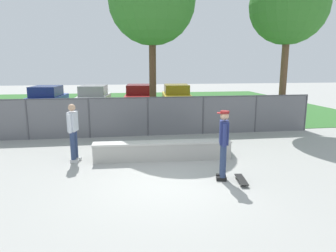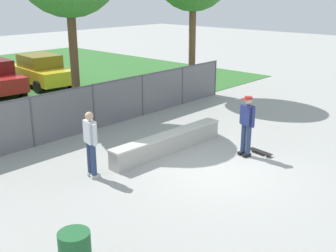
{
  "view_description": "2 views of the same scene",
  "coord_description": "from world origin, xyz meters",
  "px_view_note": "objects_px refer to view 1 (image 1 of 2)",
  "views": [
    {
      "loc": [
        -1.07,
        -7.38,
        3.0
      ],
      "look_at": [
        0.26,
        1.38,
        1.21
      ],
      "focal_mm": 32.72,
      "sensor_mm": 36.0,
      "label": 1
    },
    {
      "loc": [
        -8.8,
        -6.28,
        4.75
      ],
      "look_at": [
        -0.15,
        1.66,
        0.97
      ],
      "focal_mm": 44.71,
      "sensor_mm": 36.0,
      "label": 2
    }
  ],
  "objects_px": {
    "car_yellow": "(177,97)",
    "skateboarder": "(224,142)",
    "concrete_ledge": "(163,151)",
    "skateboard": "(241,180)",
    "car_white": "(94,98)",
    "tree_near_left": "(152,1)",
    "tree_near_right": "(289,6)",
    "car_red": "(139,97)",
    "car_blue": "(46,99)",
    "bystander": "(73,130)"
  },
  "relations": [
    {
      "from": "concrete_ledge",
      "to": "car_blue",
      "type": "distance_m",
      "value": 12.51
    },
    {
      "from": "car_red",
      "to": "car_yellow",
      "type": "xyz_separation_m",
      "value": [
        2.55,
        -0.22,
        0.0
      ]
    },
    {
      "from": "skateboarder",
      "to": "car_blue",
      "type": "xyz_separation_m",
      "value": [
        -7.31,
        12.9,
        -0.19
      ]
    },
    {
      "from": "skateboarder",
      "to": "concrete_ledge",
      "type": "bearing_deg",
      "value": 124.56
    },
    {
      "from": "car_blue",
      "to": "car_red",
      "type": "height_order",
      "value": "same"
    },
    {
      "from": "skateboard",
      "to": "car_yellow",
      "type": "distance_m",
      "value": 13.51
    },
    {
      "from": "tree_near_right",
      "to": "car_blue",
      "type": "bearing_deg",
      "value": 151.64
    },
    {
      "from": "skateboarder",
      "to": "car_blue",
      "type": "distance_m",
      "value": 14.83
    },
    {
      "from": "skateboard",
      "to": "tree_near_right",
      "type": "distance_m",
      "value": 9.72
    },
    {
      "from": "car_white",
      "to": "car_yellow",
      "type": "xyz_separation_m",
      "value": [
        5.54,
        0.14,
        0.0
      ]
    },
    {
      "from": "car_yellow",
      "to": "skateboarder",
      "type": "bearing_deg",
      "value": -94.94
    },
    {
      "from": "tree_near_left",
      "to": "car_white",
      "type": "distance_m",
      "value": 8.49
    },
    {
      "from": "skateboard",
      "to": "car_blue",
      "type": "distance_m",
      "value": 15.3
    },
    {
      "from": "concrete_ledge",
      "to": "car_white",
      "type": "distance_m",
      "value": 11.55
    },
    {
      "from": "concrete_ledge",
      "to": "skateboard",
      "type": "height_order",
      "value": "concrete_ledge"
    },
    {
      "from": "concrete_ledge",
      "to": "skateboarder",
      "type": "height_order",
      "value": "skateboarder"
    },
    {
      "from": "skateboard",
      "to": "car_white",
      "type": "distance_m",
      "value": 14.2
    },
    {
      "from": "skateboarder",
      "to": "car_yellow",
      "type": "height_order",
      "value": "skateboarder"
    },
    {
      "from": "tree_near_left",
      "to": "car_red",
      "type": "height_order",
      "value": "tree_near_left"
    },
    {
      "from": "car_blue",
      "to": "bystander",
      "type": "relative_size",
      "value": 2.39
    },
    {
      "from": "tree_near_left",
      "to": "car_red",
      "type": "relative_size",
      "value": 1.77
    },
    {
      "from": "tree_near_left",
      "to": "car_blue",
      "type": "bearing_deg",
      "value": 136.09
    },
    {
      "from": "concrete_ledge",
      "to": "skateboard",
      "type": "relative_size",
      "value": 5.36
    },
    {
      "from": "concrete_ledge",
      "to": "skateboarder",
      "type": "relative_size",
      "value": 2.39
    },
    {
      "from": "tree_near_left",
      "to": "car_white",
      "type": "bearing_deg",
      "value": 118.21
    },
    {
      "from": "tree_near_left",
      "to": "car_yellow",
      "type": "relative_size",
      "value": 1.77
    },
    {
      "from": "tree_near_right",
      "to": "skateboard",
      "type": "bearing_deg",
      "value": -125.13
    },
    {
      "from": "skateboard",
      "to": "car_blue",
      "type": "bearing_deg",
      "value": 120.4
    },
    {
      "from": "tree_near_right",
      "to": "skateboarder",
      "type": "bearing_deg",
      "value": -128.74
    },
    {
      "from": "concrete_ledge",
      "to": "tree_near_left",
      "type": "bearing_deg",
      "value": 87.6
    },
    {
      "from": "concrete_ledge",
      "to": "car_yellow",
      "type": "relative_size",
      "value": 1.01
    },
    {
      "from": "concrete_ledge",
      "to": "car_yellow",
      "type": "distance_m",
      "value": 11.54
    },
    {
      "from": "skateboard",
      "to": "car_red",
      "type": "height_order",
      "value": "car_red"
    },
    {
      "from": "tree_near_left",
      "to": "concrete_ledge",
      "type": "bearing_deg",
      "value": -92.4
    },
    {
      "from": "skateboarder",
      "to": "tree_near_left",
      "type": "xyz_separation_m",
      "value": [
        -1.12,
        6.94,
        4.71
      ]
    },
    {
      "from": "concrete_ledge",
      "to": "tree_near_right",
      "type": "xyz_separation_m",
      "value": [
        6.35,
        4.32,
        5.31
      ]
    },
    {
      "from": "car_white",
      "to": "car_red",
      "type": "bearing_deg",
      "value": 6.87
    },
    {
      "from": "skateboard",
      "to": "car_white",
      "type": "relative_size",
      "value": 0.19
    },
    {
      "from": "car_yellow",
      "to": "bystander",
      "type": "distance_m",
      "value": 12.2
    },
    {
      "from": "tree_near_right",
      "to": "car_blue",
      "type": "distance_m",
      "value": 14.8
    },
    {
      "from": "tree_near_left",
      "to": "car_red",
      "type": "xyz_separation_m",
      "value": [
        -0.29,
        6.47,
        -4.9
      ]
    },
    {
      "from": "tree_near_left",
      "to": "car_yellow",
      "type": "height_order",
      "value": "tree_near_left"
    },
    {
      "from": "car_white",
      "to": "car_yellow",
      "type": "distance_m",
      "value": 5.54
    },
    {
      "from": "skateboard",
      "to": "car_red",
      "type": "bearing_deg",
      "value": 97.63
    },
    {
      "from": "car_white",
      "to": "skateboard",
      "type": "bearing_deg",
      "value": -70.12
    },
    {
      "from": "bystander",
      "to": "skateboarder",
      "type": "bearing_deg",
      "value": -28.03
    },
    {
      "from": "tree_near_right",
      "to": "car_red",
      "type": "xyz_separation_m",
      "value": [
        -6.43,
        7.16,
        -4.77
      ]
    },
    {
      "from": "tree_near_right",
      "to": "bystander",
      "type": "height_order",
      "value": "tree_near_right"
    },
    {
      "from": "skateboarder",
      "to": "tree_near_right",
      "type": "bearing_deg",
      "value": 51.26
    },
    {
      "from": "car_white",
      "to": "bystander",
      "type": "height_order",
      "value": "bystander"
    }
  ]
}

